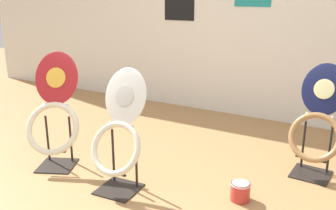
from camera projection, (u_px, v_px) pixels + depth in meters
name	position (u px, v px, depth m)	size (l,w,h in m)	color
toilet_seat_display_white_plain	(119.00, 135.00, 2.60)	(0.40, 0.37, 0.86)	black
toilet_seat_display_navy_moon	(317.00, 127.00, 2.82)	(0.40, 0.36, 0.85)	black
toilet_seat_display_crimson_swirl	(54.00, 116.00, 2.96)	(0.52, 0.52, 0.91)	black
paint_can	(240.00, 191.00, 2.54)	(0.14, 0.14, 0.13)	red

